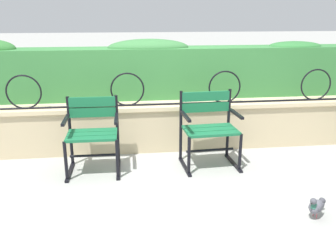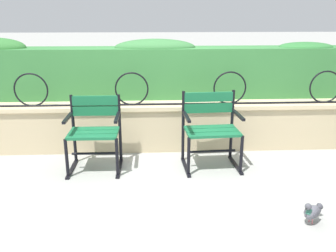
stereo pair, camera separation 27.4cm
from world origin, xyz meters
TOP-DOWN VIEW (x-y plane):
  - ground_plane at (0.00, 0.00)m, footprint 60.00×60.00m
  - stone_wall at (0.00, 0.89)m, footprint 7.23×0.41m
  - iron_arch_fence at (-0.34, 0.81)m, footprint 6.69×0.02m
  - hedge_row at (-0.06, 1.31)m, footprint 7.09×0.50m
  - park_chair_left at (-0.82, 0.30)m, footprint 0.59×0.53m
  - park_chair_right at (0.50, 0.30)m, footprint 0.66×0.55m
  - pigeon_near_chairs at (1.17, -0.98)m, footprint 0.24×0.23m

SIDE VIEW (x-z plane):
  - ground_plane at x=0.00m, z-range 0.00..0.00m
  - pigeon_near_chairs at x=1.17m, z-range 0.00..0.22m
  - stone_wall at x=0.00m, z-range 0.00..0.61m
  - park_chair_left at x=-0.82m, z-range 0.04..0.87m
  - park_chair_right at x=0.50m, z-range 0.04..0.89m
  - iron_arch_fence at x=-0.34m, z-range 0.57..0.99m
  - hedge_row at x=-0.06m, z-range 0.57..1.37m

